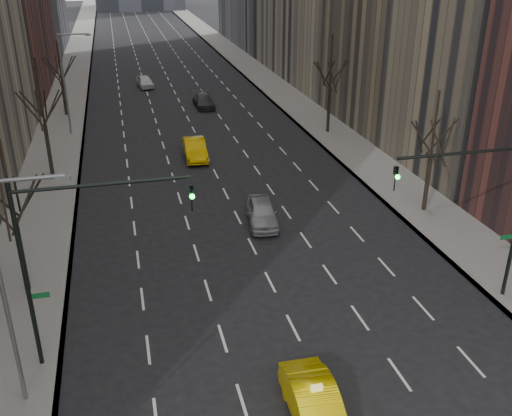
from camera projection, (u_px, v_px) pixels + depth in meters
sidewalk_left at (72, 80)px, 74.41m from camera, size 4.50×320.00×0.15m
sidewalk_right at (254, 71)px, 79.72m from camera, size 4.50×320.00×0.15m
tree_lw_b at (16, 225)px, 26.99m from camera, size 3.36×3.50×7.82m
tree_lw_c at (45, 126)px, 41.00m from camera, size 3.36×3.50×8.74m
tree_lw_d at (62, 81)px, 57.11m from camera, size 3.36×3.50×7.36m
tree_rw_b at (431, 158)px, 35.73m from camera, size 3.36×3.50×7.82m
tree_rw_c at (330, 90)px, 51.50m from camera, size 3.36×3.50×8.74m
traffic_mast_left at (67, 243)px, 21.58m from camera, size 6.69×0.39×8.00m
traffic_mast_right at (491, 198)px, 25.52m from camera, size 6.69×0.39×8.00m
streetlight_near at (10, 272)px, 19.38m from camera, size 2.83×0.22×9.00m
streetlight_far at (67, 73)px, 50.32m from camera, size 2.83×0.22×9.00m
taxi_sedan at (316, 407)px, 20.32m from camera, size 1.70×4.66×1.53m
silver_sedan_ahead at (262, 212)px, 35.34m from camera, size 2.36×4.62×1.51m
far_taxi at (195, 149)px, 46.42m from camera, size 1.86×4.90×1.59m
far_suv_grey at (204, 101)px, 61.57m from camera, size 2.01×4.80×1.38m
far_car_white at (145, 82)px, 70.31m from camera, size 2.19×4.38×1.43m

